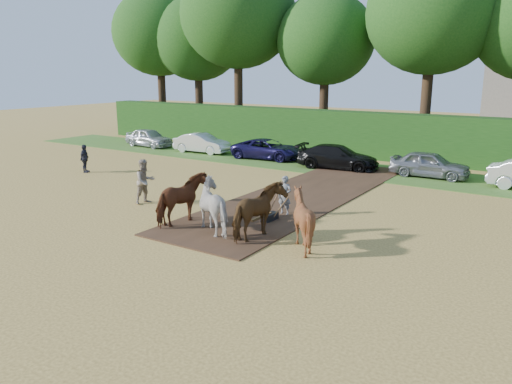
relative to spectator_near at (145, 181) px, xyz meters
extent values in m
plane|color=gold|center=(3.63, -1.93, -0.97)|extent=(120.00, 120.00, 0.00)
cube|color=#472D1C|center=(5.13, 5.07, -0.95)|extent=(4.50, 17.00, 0.05)
cube|color=#38601E|center=(3.63, 12.07, -0.96)|extent=(50.00, 5.00, 0.03)
cube|color=#14380F|center=(3.63, 16.57, 0.53)|extent=(46.00, 1.60, 3.00)
imported|color=tan|center=(0.00, 0.00, 0.00)|extent=(0.91, 1.08, 1.95)
imported|color=#23242F|center=(-7.80, 3.00, -0.17)|extent=(0.79, 1.01, 1.60)
imported|color=maroon|center=(3.44, -1.46, -0.02)|extent=(1.11, 2.30, 1.91)
imported|color=silver|center=(5.08, -1.39, -0.02)|extent=(1.96, 1.69, 1.91)
imported|color=#52371A|center=(6.72, -1.31, -0.02)|extent=(1.11, 2.30, 1.91)
imported|color=maroon|center=(8.36, -1.24, -0.02)|extent=(1.61, 1.79, 1.91)
cube|color=black|center=(5.97, 0.63, -0.81)|extent=(0.35, 0.83, 0.32)
cube|color=brown|center=(5.95, 0.08, -0.65)|extent=(0.14, 1.28, 0.09)
cylinder|color=brown|center=(5.79, 1.13, -0.47)|extent=(0.15, 0.93, 0.67)
cylinder|color=brown|center=(6.19, 1.12, -0.47)|extent=(0.22, 0.92, 0.67)
imported|color=gray|center=(6.01, 1.72, -0.17)|extent=(0.60, 0.40, 1.60)
imported|color=#B5B5BC|center=(-11.84, 12.12, -0.28)|extent=(4.17, 1.92, 1.38)
imported|color=silver|center=(-6.64, 12.07, -0.29)|extent=(4.22, 1.69, 1.36)
imported|color=#1B1646|center=(-1.44, 12.42, -0.32)|extent=(4.89, 2.61, 1.31)
imported|color=black|center=(3.76, 11.90, -0.27)|extent=(5.05, 2.58, 1.40)
imported|color=gray|center=(8.96, 12.35, -0.26)|extent=(4.19, 1.73, 1.42)
cylinder|color=#382616|center=(-17.37, 19.57, 1.95)|extent=(0.70, 0.70, 5.85)
ellipsoid|color=#163F11|center=(-17.37, 19.57, 8.03)|extent=(8.40, 8.40, 7.73)
cylinder|color=#382616|center=(-13.37, 20.07, 1.73)|extent=(0.70, 0.70, 5.40)
ellipsoid|color=#163F11|center=(-13.37, 20.07, 7.35)|extent=(7.80, 7.80, 7.18)
cylinder|color=#382616|center=(-8.37, 19.07, 2.29)|extent=(0.70, 0.70, 6.53)
ellipsoid|color=#163F11|center=(-8.37, 19.07, 9.00)|extent=(9.20, 9.20, 8.46)
cylinder|color=#382616|center=(-1.37, 20.57, 1.61)|extent=(0.70, 0.70, 5.17)
ellipsoid|color=#163F11|center=(-1.37, 20.57, 6.98)|extent=(7.40, 7.40, 6.81)
cylinder|color=#382616|center=(6.63, 19.57, 2.06)|extent=(0.70, 0.70, 6.08)
ellipsoid|color=#163F11|center=(6.63, 19.57, 8.33)|extent=(8.60, 8.60, 7.91)
cube|color=slate|center=(7.63, 53.07, 3.53)|extent=(5.00, 5.00, 9.00)
camera|label=1|loc=(15.57, -15.07, 4.69)|focal=35.00mm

